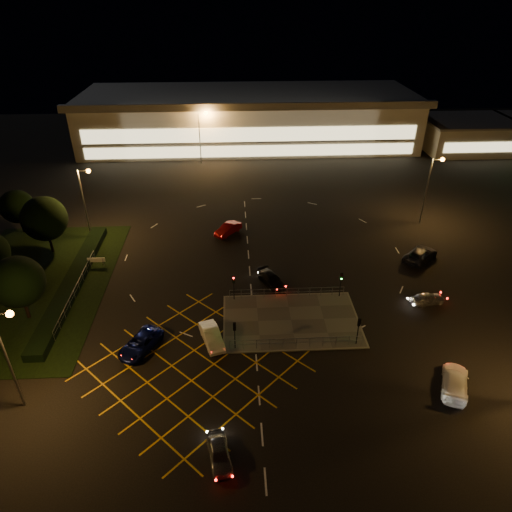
{
  "coord_description": "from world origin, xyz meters",
  "views": [
    {
      "loc": [
        -3.73,
        -39.69,
        30.87
      ],
      "look_at": [
        -1.2,
        8.23,
        2.0
      ],
      "focal_mm": 32.0,
      "sensor_mm": 36.0,
      "label": 1
    }
  ],
  "objects_px": {
    "signal_ne": "(341,280)",
    "car_approach_white": "(455,382)",
    "car_queue_white": "(212,336)",
    "car_circ_red": "(228,229)",
    "car_far_dkgrey": "(272,279)",
    "car_east_grey": "(420,255)",
    "signal_sw": "(235,330)",
    "signal_se": "(359,326)",
    "car_near_silver": "(219,453)",
    "signal_nw": "(234,283)",
    "car_right_silver": "(427,298)",
    "car_left_blue": "(140,344)"
  },
  "relations": [
    {
      "from": "car_far_dkgrey",
      "to": "car_circ_red",
      "type": "height_order",
      "value": "car_circ_red"
    },
    {
      "from": "signal_se",
      "to": "car_near_silver",
      "type": "distance_m",
      "value": 18.02
    },
    {
      "from": "car_circ_red",
      "to": "car_approach_white",
      "type": "xyz_separation_m",
      "value": [
        19.93,
        -30.04,
        0.02
      ]
    },
    {
      "from": "car_east_grey",
      "to": "car_near_silver",
      "type": "bearing_deg",
      "value": 93.26
    },
    {
      "from": "signal_se",
      "to": "car_far_dkgrey",
      "type": "distance_m",
      "value": 13.42
    },
    {
      "from": "signal_nw",
      "to": "car_left_blue",
      "type": "distance_m",
      "value": 12.02
    },
    {
      "from": "car_near_silver",
      "to": "car_right_silver",
      "type": "height_order",
      "value": "car_near_silver"
    },
    {
      "from": "car_left_blue",
      "to": "signal_se",
      "type": "bearing_deg",
      "value": 25.78
    },
    {
      "from": "car_right_silver",
      "to": "car_circ_red",
      "type": "distance_m",
      "value": 28.38
    },
    {
      "from": "signal_ne",
      "to": "car_approach_white",
      "type": "distance_m",
      "value": 15.92
    },
    {
      "from": "signal_se",
      "to": "car_east_grey",
      "type": "relative_size",
      "value": 0.55
    },
    {
      "from": "signal_nw",
      "to": "car_far_dkgrey",
      "type": "relative_size",
      "value": 0.71
    },
    {
      "from": "car_queue_white",
      "to": "car_approach_white",
      "type": "xyz_separation_m",
      "value": [
        21.54,
        -7.18,
        0.01
      ]
    },
    {
      "from": "car_far_dkgrey",
      "to": "car_right_silver",
      "type": "height_order",
      "value": "car_right_silver"
    },
    {
      "from": "car_right_silver",
      "to": "car_east_grey",
      "type": "distance_m",
      "value": 9.53
    },
    {
      "from": "signal_ne",
      "to": "car_far_dkgrey",
      "type": "relative_size",
      "value": 0.71
    },
    {
      "from": "signal_ne",
      "to": "car_queue_white",
      "type": "bearing_deg",
      "value": -154.23
    },
    {
      "from": "car_far_dkgrey",
      "to": "car_east_grey",
      "type": "bearing_deg",
      "value": -14.35
    },
    {
      "from": "car_queue_white",
      "to": "signal_se",
      "type": "bearing_deg",
      "value": -21.94
    },
    {
      "from": "signal_sw",
      "to": "car_left_blue",
      "type": "relative_size",
      "value": 0.61
    },
    {
      "from": "car_queue_white",
      "to": "car_approach_white",
      "type": "relative_size",
      "value": 0.87
    },
    {
      "from": "signal_ne",
      "to": "car_right_silver",
      "type": "bearing_deg",
      "value": -10.19
    },
    {
      "from": "car_left_blue",
      "to": "car_approach_white",
      "type": "relative_size",
      "value": 0.98
    },
    {
      "from": "car_left_blue",
      "to": "car_approach_white",
      "type": "height_order",
      "value": "car_approach_white"
    },
    {
      "from": "signal_ne",
      "to": "car_far_dkgrey",
      "type": "bearing_deg",
      "value": 158.14
    },
    {
      "from": "car_far_dkgrey",
      "to": "car_east_grey",
      "type": "relative_size",
      "value": 0.78
    },
    {
      "from": "signal_se",
      "to": "car_approach_white",
      "type": "distance_m",
      "value": 9.6
    },
    {
      "from": "signal_se",
      "to": "car_approach_white",
      "type": "relative_size",
      "value": 0.6
    },
    {
      "from": "signal_se",
      "to": "signal_nw",
      "type": "bearing_deg",
      "value": -33.65
    },
    {
      "from": "car_left_blue",
      "to": "car_circ_red",
      "type": "height_order",
      "value": "car_circ_red"
    },
    {
      "from": "car_far_dkgrey",
      "to": "car_approach_white",
      "type": "height_order",
      "value": "car_approach_white"
    },
    {
      "from": "signal_sw",
      "to": "car_queue_white",
      "type": "bearing_deg",
      "value": -25.41
    },
    {
      "from": "signal_sw",
      "to": "car_near_silver",
      "type": "xyz_separation_m",
      "value": [
        -1.34,
        -12.0,
        -1.69
      ]
    },
    {
      "from": "car_near_silver",
      "to": "car_far_dkgrey",
      "type": "distance_m",
      "value": 23.72
    },
    {
      "from": "signal_ne",
      "to": "car_right_silver",
      "type": "distance_m",
      "value": 9.82
    },
    {
      "from": "signal_se",
      "to": "car_left_blue",
      "type": "xyz_separation_m",
      "value": [
        -21.2,
        0.43,
        -1.65
      ]
    },
    {
      "from": "car_queue_white",
      "to": "car_far_dkgrey",
      "type": "distance_m",
      "value": 12.01
    },
    {
      "from": "car_left_blue",
      "to": "car_east_grey",
      "type": "distance_m",
      "value": 36.51
    },
    {
      "from": "car_near_silver",
      "to": "car_circ_red",
      "type": "relative_size",
      "value": 0.88
    },
    {
      "from": "signal_nw",
      "to": "car_right_silver",
      "type": "distance_m",
      "value": 21.66
    },
    {
      "from": "signal_sw",
      "to": "car_far_dkgrey",
      "type": "bearing_deg",
      "value": -112.29
    },
    {
      "from": "signal_sw",
      "to": "car_approach_white",
      "type": "bearing_deg",
      "value": 162.45
    },
    {
      "from": "car_east_grey",
      "to": "car_approach_white",
      "type": "height_order",
      "value": "car_east_grey"
    },
    {
      "from": "car_near_silver",
      "to": "car_queue_white",
      "type": "relative_size",
      "value": 0.87
    },
    {
      "from": "signal_nw",
      "to": "car_queue_white",
      "type": "relative_size",
      "value": 0.69
    },
    {
      "from": "signal_sw",
      "to": "car_queue_white",
      "type": "relative_size",
      "value": 0.69
    },
    {
      "from": "signal_ne",
      "to": "car_right_silver",
      "type": "xyz_separation_m",
      "value": [
        9.52,
        -1.71,
        -1.71
      ]
    },
    {
      "from": "car_queue_white",
      "to": "signal_sw",
      "type": "bearing_deg",
      "value": -43.0
    },
    {
      "from": "signal_se",
      "to": "car_left_blue",
      "type": "distance_m",
      "value": 21.27
    },
    {
      "from": "car_east_grey",
      "to": "signal_nw",
      "type": "bearing_deg",
      "value": 63.29
    }
  ]
}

